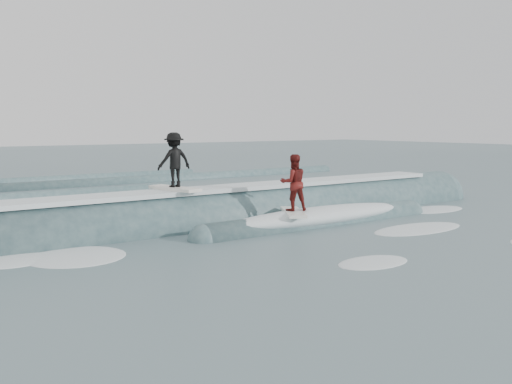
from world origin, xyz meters
TOP-DOWN VIEW (x-y plane):
  - ground at (0.00, 0.00)m, footprint 160.00×160.00m
  - breaking_wave at (0.20, 3.58)m, footprint 24.12×3.95m
  - surfer_black at (-2.46, 3.82)m, footprint 1.11×2.07m
  - surfer_red at (0.60, 1.62)m, footprint 1.48×2.00m
  - whitewater at (0.73, -0.41)m, footprint 17.99×8.43m
  - far_swells at (-0.66, 17.65)m, footprint 36.17×8.65m

SIDE VIEW (x-z plane):
  - ground at x=0.00m, z-range 0.00..0.00m
  - whitewater at x=0.73m, z-range -0.05..0.05m
  - far_swells at x=-0.66m, z-range -0.40..0.40m
  - breaking_wave at x=0.20m, z-range -1.13..1.21m
  - surfer_red at x=0.60m, z-range 0.44..2.33m
  - surfer_black at x=-2.46m, z-range 1.21..3.03m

